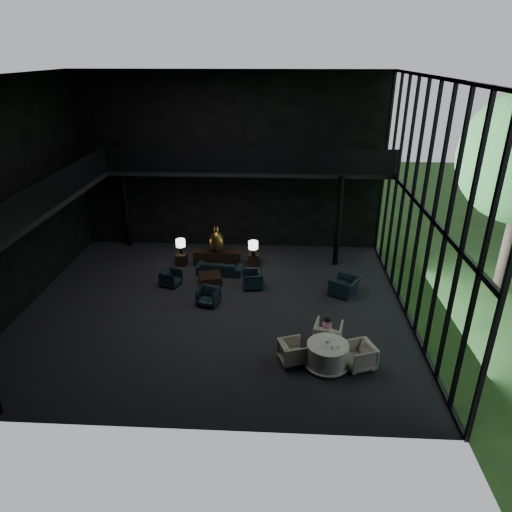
{
  "coord_description": "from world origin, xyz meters",
  "views": [
    {
      "loc": [
        2.27,
        -14.55,
        8.7
      ],
      "look_at": [
        1.46,
        0.5,
        1.89
      ],
      "focal_mm": 32.0,
      "sensor_mm": 36.0,
      "label": 1
    }
  ],
  "objects_px": {
    "dining_chair_east": "(359,354)",
    "dining_chair_west": "(293,351)",
    "dining_chair_north": "(328,331)",
    "child": "(327,327)",
    "bronze_urn": "(217,241)",
    "dining_table": "(327,356)",
    "table_lamp_left": "(181,244)",
    "lounge_armchair_east": "(253,279)",
    "sofa": "(220,266)",
    "lounge_armchair_west": "(171,278)",
    "table_lamp_right": "(253,246)",
    "side_table_right": "(254,259)",
    "window_armchair": "(345,283)",
    "console": "(217,258)",
    "side_table_left": "(181,259)",
    "coffee_table": "(210,279)",
    "lounge_armchair_south": "(208,296)"
  },
  "relations": [
    {
      "from": "side_table_left",
      "to": "sofa",
      "type": "height_order",
      "value": "sofa"
    },
    {
      "from": "window_armchair",
      "to": "dining_chair_north",
      "type": "xyz_separation_m",
      "value": [
        -0.95,
        -3.39,
        0.0
      ]
    },
    {
      "from": "dining_chair_east",
      "to": "lounge_armchair_west",
      "type": "bearing_deg",
      "value": -145.76
    },
    {
      "from": "dining_chair_north",
      "to": "lounge_armchair_west",
      "type": "bearing_deg",
      "value": -17.69
    },
    {
      "from": "bronze_urn",
      "to": "lounge_armchair_west",
      "type": "height_order",
      "value": "bronze_urn"
    },
    {
      "from": "console",
      "to": "dining_table",
      "type": "relative_size",
      "value": 1.47
    },
    {
      "from": "console",
      "to": "dining_table",
      "type": "distance_m",
      "value": 8.04
    },
    {
      "from": "dining_chair_east",
      "to": "child",
      "type": "relative_size",
      "value": 1.48
    },
    {
      "from": "lounge_armchair_west",
      "to": "dining_chair_east",
      "type": "height_order",
      "value": "dining_chair_east"
    },
    {
      "from": "side_table_left",
      "to": "dining_chair_east",
      "type": "distance_m",
      "value": 9.61
    },
    {
      "from": "sofa",
      "to": "child",
      "type": "bearing_deg",
      "value": 135.05
    },
    {
      "from": "bronze_urn",
      "to": "window_armchair",
      "type": "distance_m",
      "value": 5.83
    },
    {
      "from": "bronze_urn",
      "to": "lounge_armchair_east",
      "type": "xyz_separation_m",
      "value": [
        1.69,
        -2.01,
        -0.77
      ]
    },
    {
      "from": "dining_chair_north",
      "to": "window_armchair",
      "type": "bearing_deg",
      "value": -91.17
    },
    {
      "from": "sofa",
      "to": "dining_table",
      "type": "bearing_deg",
      "value": 130.12
    },
    {
      "from": "dining_chair_north",
      "to": "child",
      "type": "bearing_deg",
      "value": 82.02
    },
    {
      "from": "coffee_table",
      "to": "dining_table",
      "type": "bearing_deg",
      "value": -49.96
    },
    {
      "from": "sofa",
      "to": "coffee_table",
      "type": "height_order",
      "value": "sofa"
    },
    {
      "from": "side_table_right",
      "to": "dining_table",
      "type": "distance_m",
      "value": 7.42
    },
    {
      "from": "console",
      "to": "table_lamp_left",
      "type": "xyz_separation_m",
      "value": [
        -1.6,
        0.03,
        0.65
      ]
    },
    {
      "from": "dining_table",
      "to": "lounge_armchair_west",
      "type": "bearing_deg",
      "value": 140.34
    },
    {
      "from": "window_armchair",
      "to": "child",
      "type": "distance_m",
      "value": 3.7
    },
    {
      "from": "console",
      "to": "dining_chair_north",
      "type": "xyz_separation_m",
      "value": [
        4.34,
        -5.76,
        0.15
      ]
    },
    {
      "from": "dining_chair_east",
      "to": "table_lamp_left",
      "type": "bearing_deg",
      "value": -155.66
    },
    {
      "from": "lounge_armchair_west",
      "to": "dining_chair_north",
      "type": "relative_size",
      "value": 0.69
    },
    {
      "from": "side_table_right",
      "to": "dining_table",
      "type": "height_order",
      "value": "dining_table"
    },
    {
      "from": "dining_chair_east",
      "to": "dining_chair_west",
      "type": "xyz_separation_m",
      "value": [
        -1.98,
        0.14,
        -0.08
      ]
    },
    {
      "from": "table_lamp_left",
      "to": "lounge_armchair_east",
      "type": "distance_m",
      "value": 3.92
    },
    {
      "from": "coffee_table",
      "to": "dining_chair_east",
      "type": "xyz_separation_m",
      "value": [
        5.23,
        -5.12,
        0.28
      ]
    },
    {
      "from": "table_lamp_left",
      "to": "dining_chair_east",
      "type": "relative_size",
      "value": 0.72
    },
    {
      "from": "lounge_armchair_east",
      "to": "console",
      "type": "bearing_deg",
      "value": -147.62
    },
    {
      "from": "sofa",
      "to": "window_armchair",
      "type": "relative_size",
      "value": 1.59
    },
    {
      "from": "window_armchair",
      "to": "dining_chair_east",
      "type": "height_order",
      "value": "window_armchair"
    },
    {
      "from": "table_lamp_left",
      "to": "dining_chair_west",
      "type": "relative_size",
      "value": 0.86
    },
    {
      "from": "side_table_left",
      "to": "dining_chair_west",
      "type": "xyz_separation_m",
      "value": [
        4.79,
        -6.69,
        0.14
      ]
    },
    {
      "from": "dining_table",
      "to": "dining_chair_east",
      "type": "relative_size",
      "value": 1.51
    },
    {
      "from": "side_table_left",
      "to": "dining_chair_north",
      "type": "xyz_separation_m",
      "value": [
        5.94,
        -5.72,
        0.23
      ]
    },
    {
      "from": "dining_chair_west",
      "to": "child",
      "type": "distance_m",
      "value": 1.4
    },
    {
      "from": "dining_chair_west",
      "to": "dining_table",
      "type": "bearing_deg",
      "value": -115.39
    },
    {
      "from": "bronze_urn",
      "to": "dining_table",
      "type": "xyz_separation_m",
      "value": [
        4.22,
        -6.83,
        -0.84
      ]
    },
    {
      "from": "console",
      "to": "side_table_right",
      "type": "relative_size",
      "value": 3.84
    },
    {
      "from": "side_table_left",
      "to": "lounge_armchair_south",
      "type": "height_order",
      "value": "lounge_armchair_south"
    },
    {
      "from": "console",
      "to": "side_table_left",
      "type": "height_order",
      "value": "console"
    },
    {
      "from": "table_lamp_right",
      "to": "side_table_right",
      "type": "bearing_deg",
      "value": 90.0
    },
    {
      "from": "table_lamp_left",
      "to": "dining_chair_west",
      "type": "height_order",
      "value": "table_lamp_left"
    },
    {
      "from": "lounge_armchair_west",
      "to": "coffee_table",
      "type": "distance_m",
      "value": 1.57
    },
    {
      "from": "table_lamp_right",
      "to": "dining_chair_north",
      "type": "bearing_deg",
      "value": -63.94
    },
    {
      "from": "console",
      "to": "dining_chair_north",
      "type": "bearing_deg",
      "value": -53.01
    },
    {
      "from": "dining_chair_north",
      "to": "bronze_urn",
      "type": "bearing_deg",
      "value": -38.39
    },
    {
      "from": "sofa",
      "to": "dining_chair_east",
      "type": "distance_m",
      "value": 7.8
    }
  ]
}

